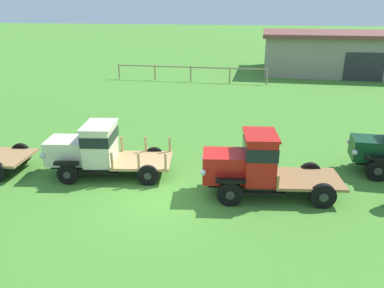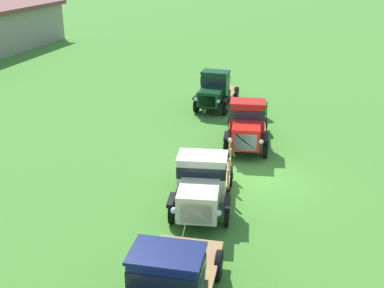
% 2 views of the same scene
% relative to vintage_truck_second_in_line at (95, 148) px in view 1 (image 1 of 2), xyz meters
% --- Properties ---
extents(ground_plane, '(240.00, 240.00, 0.00)m').
position_rel_vintage_truck_second_in_line_xyz_m(ground_plane, '(2.93, -1.47, -1.05)').
color(ground_plane, '#47842D').
extents(paddock_fence, '(13.00, 0.56, 1.33)m').
position_rel_vintage_truck_second_in_line_xyz_m(paddock_fence, '(0.05, 19.09, -0.10)').
color(paddock_fence, '#997F60').
rests_on(paddock_fence, ground).
extents(vintage_truck_second_in_line, '(4.91, 2.53, 2.01)m').
position_rel_vintage_truck_second_in_line_xyz_m(vintage_truck_second_in_line, '(0.00, 0.00, 0.00)').
color(vintage_truck_second_in_line, black).
rests_on(vintage_truck_second_in_line, ground).
extents(vintage_truck_midrow_center, '(4.91, 2.39, 2.21)m').
position_rel_vintage_truck_second_in_line_xyz_m(vintage_truck_midrow_center, '(5.98, -0.54, 0.07)').
color(vintage_truck_midrow_center, black).
rests_on(vintage_truck_midrow_center, ground).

